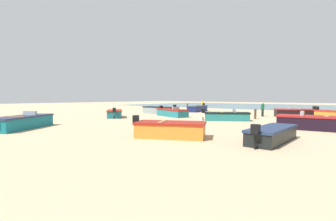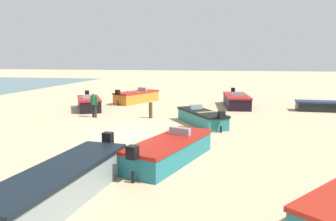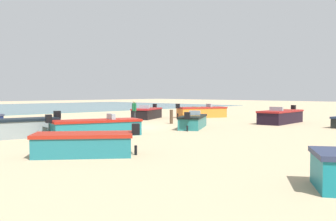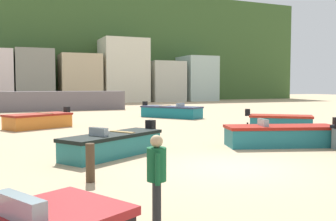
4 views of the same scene
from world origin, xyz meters
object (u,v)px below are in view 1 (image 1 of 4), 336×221
Objects in this scene: mooring_post_mid_beach at (187,107)px; boat_navy_10 at (198,109)px; boat_black_1 at (272,134)px; beach_walker_foreground at (263,108)px; beach_walker_distant at (203,104)px; boat_teal_6 at (172,113)px; boat_teal_5 at (22,122)px; boat_black_7 at (316,123)px; boat_teal_9 at (226,116)px; boat_black_0 at (294,113)px; boat_grey_8 at (159,110)px; boat_teal_4 at (115,114)px; boat_orange_3 at (170,129)px; mooring_post_near_water at (255,114)px.

boat_navy_10 is at bearing 152.40° from mooring_post_mid_beach.
boat_black_1 is 3.89× the size of mooring_post_mid_beach.
beach_walker_distant is (13.88, -10.09, 0.00)m from beach_walker_foreground.
boat_teal_6 is 2.98× the size of beach_walker_foreground.
boat_black_7 is at bearing 3.81° from boat_teal_5.
boat_teal_9 is at bearing 25.56° from boat_teal_5.
boat_black_0 is 2.53× the size of beach_walker_distant.
boat_teal_6 is at bearing -114.41° from boat_grey_8.
boat_black_0 is at bearing -9.89° from boat_teal_4.
boat_grey_8 reaches higher than boat_black_7.
boat_black_0 is at bearing -154.43° from beach_walker_distant.
mooring_post_mid_beach is (2.91, -1.52, 0.11)m from boat_navy_10.
boat_teal_6 is 1.17× the size of boat_teal_9.
boat_black_1 is 1.22× the size of boat_teal_4.
boat_navy_10 is (16.01, -18.55, 0.09)m from boat_black_1.
boat_teal_5 reaches higher than boat_teal_4.
boat_orange_3 is 17.36m from beach_walker_foreground.
boat_black_7 is at bearing 137.60° from mooring_post_near_water.
beach_walker_distant is (3.18, -6.74, 0.49)m from boat_navy_10.
boat_teal_6 is 4.85× the size of mooring_post_near_water.
boat_black_0 is 3.62× the size of mooring_post_mid_beach.
beach_walker_distant reaches higher than boat_teal_4.
boat_teal_9 is (6.35, -8.29, 0.04)m from boat_black_1.
boat_black_1 is at bearing -12.16° from boat_teal_5.
boat_teal_5 is 1.02× the size of boat_teal_6.
mooring_post_mid_beach reaches higher than boat_black_1.
boat_teal_9 is 0.79× the size of boat_navy_10.
boat_navy_10 is at bearing 132.25° from boat_black_1.
boat_grey_8 is at bearing -136.52° from boat_teal_9.
beach_walker_distant reaches higher than boat_teal_6.
beach_walker_foreground is at bearing 152.54° from boat_navy_10.
beach_walker_distant reaches higher than boat_black_1.
boat_teal_5 is at bearing -166.48° from boat_grey_8.
boat_teal_5 reaches higher than boat_black_1.
boat_teal_9 is at bearing 163.17° from boat_orange_3.
boat_teal_4 is 11.69m from boat_teal_9.
boat_teal_6 is (-1.45, -14.71, -0.02)m from boat_teal_5.
beach_walker_foreground is (-11.89, -11.29, 0.54)m from boat_teal_4.
boat_black_1 is at bearing 160.56° from boat_black_0.
boat_teal_6 is 10.19m from beach_walker_foreground.
boat_teal_5 reaches higher than boat_teal_9.
boat_black_1 is 2.72× the size of beach_walker_foreground.
beach_walker_foreground reaches higher than boat_teal_5.
boat_teal_6 reaches higher than boat_teal_9.
boat_grey_8 is (14.60, 5.81, 0.02)m from boat_black_0.
beach_walker_foreground is (-11.78, -4.17, 0.47)m from boat_grey_8.
mooring_post_mid_beach is 0.70× the size of beach_walker_foreground.
boat_black_0 is 1.01× the size of boat_orange_3.
beach_walker_distant reaches higher than mooring_post_near_water.
boat_grey_8 is 4.93× the size of mooring_post_mid_beach.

